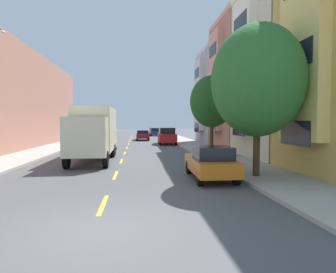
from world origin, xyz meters
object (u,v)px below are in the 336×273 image
object	(u,v)px
delivery_box_truck	(95,131)
parked_wagon_navy	(155,132)
parked_sedan_white	(153,131)
parked_hatchback_orange	(211,162)
parked_sedan_silver	(110,132)
parked_suv_red	(167,136)
street_tree_second	(212,102)
street_tree_nearest	(257,81)
parked_wagon_sky	(102,134)
moving_burgundy_sedan	(143,135)

from	to	relation	value
delivery_box_truck	parked_wagon_navy	distance (m)	35.28
parked_sedan_white	parked_hatchback_orange	bearing A→B (deg)	-90.05
parked_sedan_silver	parked_suv_red	distance (m)	24.23
street_tree_second	parked_sedan_silver	distance (m)	37.42
parked_wagon_navy	delivery_box_truck	bearing A→B (deg)	-100.07
delivery_box_truck	parked_suv_red	bearing A→B (deg)	65.34
street_tree_second	parked_hatchback_orange	size ratio (longest dim) A/B	1.44
street_tree_second	parked_sedan_silver	world-z (taller)	street_tree_second
street_tree_nearest	parked_sedan_silver	xyz separation A→B (m)	(-10.63, 43.55, -3.66)
delivery_box_truck	parked_sedan_white	size ratio (longest dim) A/B	1.81
street_tree_second	parked_suv_red	xyz separation A→B (m)	(-1.92, 13.13, -3.06)
street_tree_second	parked_wagon_sky	xyz separation A→B (m)	(-10.69, 23.64, -3.24)
street_tree_second	delivery_box_truck	distance (m)	8.47
parked_hatchback_orange	parked_wagon_navy	world-z (taller)	same
street_tree_second	parked_sedan_silver	xyz separation A→B (m)	(-10.63, 35.73, -3.30)
parked_sedan_white	parked_wagon_navy	xyz separation A→B (m)	(-0.01, -6.12, 0.05)
street_tree_nearest	parked_suv_red	size ratio (longest dim) A/B	1.40
parked_sedan_silver	moving_burgundy_sedan	size ratio (longest dim) A/B	1.00
delivery_box_truck	parked_wagon_sky	world-z (taller)	delivery_box_truck
parked_wagon_navy	parked_suv_red	size ratio (longest dim) A/B	0.97
parked_wagon_sky	street_tree_second	bearing A→B (deg)	-65.67
parked_hatchback_orange	moving_burgundy_sedan	world-z (taller)	parked_hatchback_orange
parked_wagon_sky	parked_wagon_navy	distance (m)	13.62
parked_sedan_white	parked_wagon_navy	bearing A→B (deg)	-90.13
parked_suv_red	moving_burgundy_sedan	bearing A→B (deg)	108.99
delivery_box_truck	parked_wagon_sky	distance (m)	24.36
parked_sedan_white	parked_sedan_silver	xyz separation A→B (m)	(-8.61, -4.55, 0.00)
street_tree_second	parked_suv_red	distance (m)	13.62
parked_sedan_white	parked_hatchback_orange	world-z (taller)	parked_hatchback_orange
delivery_box_truck	parked_suv_red	size ratio (longest dim) A/B	1.69
street_tree_nearest	parked_sedan_white	world-z (taller)	street_tree_nearest
delivery_box_truck	parked_sedan_white	xyz separation A→B (m)	(6.18, 40.84, -1.25)
street_tree_nearest	street_tree_second	size ratio (longest dim) A/B	1.17
street_tree_nearest	delivery_box_truck	xyz separation A→B (m)	(-8.20, 7.26, -2.41)
parked_sedan_silver	parked_suv_red	world-z (taller)	parked_suv_red
parked_hatchback_orange	parked_sedan_silver	distance (m)	44.27
parked_sedan_white	parked_suv_red	bearing A→B (deg)	-89.77
parked_sedan_silver	parked_wagon_navy	size ratio (longest dim) A/B	0.96
parked_suv_red	delivery_box_truck	bearing A→B (deg)	-114.66
parked_wagon_sky	moving_burgundy_sedan	size ratio (longest dim) A/B	1.05
street_tree_nearest	parked_wagon_navy	bearing A→B (deg)	92.78
street_tree_second	parked_wagon_navy	world-z (taller)	street_tree_second
street_tree_nearest	parked_sedan_silver	size ratio (longest dim) A/B	1.51
street_tree_nearest	parked_sedan_white	distance (m)	48.28
parked_sedan_white	parked_wagon_navy	world-z (taller)	parked_wagon_navy
street_tree_nearest	delivery_box_truck	bearing A→B (deg)	138.48
street_tree_nearest	parked_sedan_white	size ratio (longest dim) A/B	1.50
moving_burgundy_sedan	parked_wagon_sky	bearing A→B (deg)	156.00
parked_sedan_white	moving_burgundy_sedan	bearing A→B (deg)	-97.58
parked_wagon_sky	moving_burgundy_sedan	distance (m)	6.67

